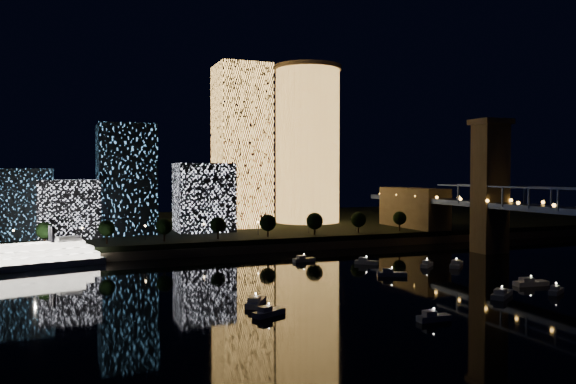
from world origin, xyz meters
The scene contains 10 objects.
ground centered at (0.00, 0.00, 0.00)m, with size 520.00×520.00×0.00m, color black.
far_bank centered at (0.00, 160.00, 2.50)m, with size 420.00×160.00×5.00m, color black.
seawall centered at (0.00, 82.00, 1.50)m, with size 420.00×6.00×3.00m, color #6B5E4C.
tower_cylindrical centered at (30.19, 141.83, 44.29)m, with size 34.00×34.00×78.33m.
tower_rectangular centered at (-7.46, 131.60, 42.22)m, with size 23.39×23.39×74.43m, color #FFB351.
midrise_blocks centered at (-62.89, 120.51, 22.39)m, with size 90.16×34.11×44.76m.
riverboat centered at (-94.51, 74.03, 3.46)m, with size 45.64×19.50×13.50m.
motorboats centered at (4.34, 10.91, 0.81)m, with size 84.94×82.03×2.78m.
esplanade_trees centered at (-29.71, 88.00, 10.47)m, with size 166.32×6.86×8.93m.
street_lamps centered at (-34.00, 94.00, 9.02)m, with size 132.70×0.70×5.65m.
Camera 1 is at (-82.51, -117.87, 30.10)m, focal length 35.00 mm.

